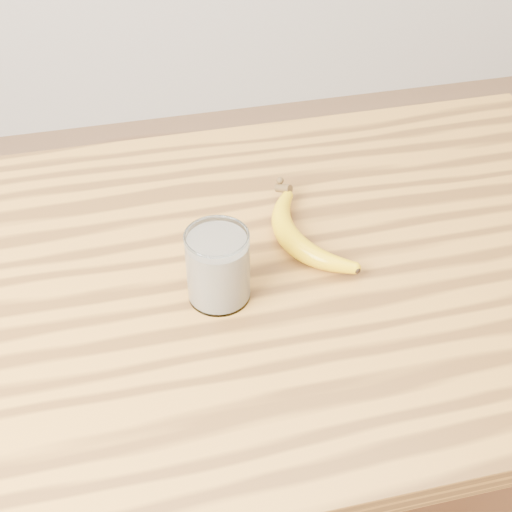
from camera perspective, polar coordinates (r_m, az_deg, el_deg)
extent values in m
cube|color=#A56E2B|center=(1.09, 1.60, -1.48)|extent=(1.20, 0.80, 0.04)
cylinder|color=brown|center=(1.79, 15.50, -2.01)|extent=(0.06, 0.06, 0.86)
cylinder|color=white|center=(0.99, -3.06, -0.83)|extent=(0.09, 0.09, 0.11)
torus|color=white|center=(0.96, -3.17, 1.61)|extent=(0.09, 0.09, 0.00)
cylinder|color=white|center=(1.00, -3.05, -1.07)|extent=(0.08, 0.08, 0.09)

